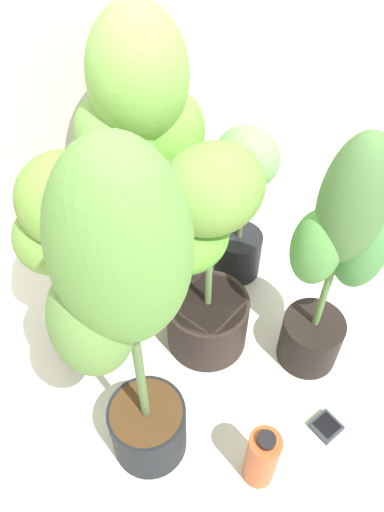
{
  "coord_description": "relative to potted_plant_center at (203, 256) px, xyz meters",
  "views": [
    {
      "loc": [
        -0.47,
        -0.72,
        1.55
      ],
      "look_at": [
        0.01,
        0.21,
        0.39
      ],
      "focal_mm": 35.54,
      "sensor_mm": 36.0,
      "label": 1
    }
  ],
  "objects": [
    {
      "name": "potted_plant_front_right",
      "position": [
        0.3,
        -0.22,
        0.05
      ],
      "size": [
        0.31,
        0.23,
        0.91
      ],
      "color": "black",
      "rests_on": "ground"
    },
    {
      "name": "potted_plant_back_center",
      "position": [
        -0.0,
        0.4,
        0.16
      ],
      "size": [
        0.47,
        0.43,
        1.03
      ],
      "color": "black",
      "rests_on": "ground"
    },
    {
      "name": "ground_plane",
      "position": [
        -0.01,
        -0.15,
        -0.44
      ],
      "size": [
        8.0,
        8.0,
        0.0
      ],
      "primitive_type": "plane",
      "color": "silver",
      "rests_on": "ground"
    },
    {
      "name": "nutrient_bottle",
      "position": [
        -0.07,
        -0.49,
        -0.32
      ],
      "size": [
        0.09,
        0.09,
        0.25
      ],
      "color": "#C85024",
      "rests_on": "ground"
    },
    {
      "name": "hygrometer_box",
      "position": [
        0.19,
        -0.47,
        -0.43
      ],
      "size": [
        0.09,
        0.09,
        0.03
      ],
      "rotation": [
        0.0,
        0.0,
        0.2
      ],
      "color": "#2C333B",
      "rests_on": "ground"
    },
    {
      "name": "potted_plant_center",
      "position": [
        0.0,
        0.0,
        0.0
      ],
      "size": [
        0.42,
        0.37,
        0.82
      ],
      "color": "#2D211E",
      "rests_on": "ground"
    },
    {
      "name": "potted_plant_back_right",
      "position": [
        0.26,
        0.23,
        -0.06
      ],
      "size": [
        0.29,
        0.28,
        0.65
      ],
      "color": "black",
      "rests_on": "ground"
    },
    {
      "name": "potted_plant_front_left",
      "position": [
        -0.33,
        -0.26,
        0.23
      ],
      "size": [
        0.36,
        0.29,
        1.12
      ],
      "color": "black",
      "rests_on": "ground"
    },
    {
      "name": "potted_plant_back_left",
      "position": [
        -0.32,
        0.2,
        -0.0
      ],
      "size": [
        0.4,
        0.3,
        0.77
      ],
      "color": "#282423",
      "rests_on": "ground"
    }
  ]
}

